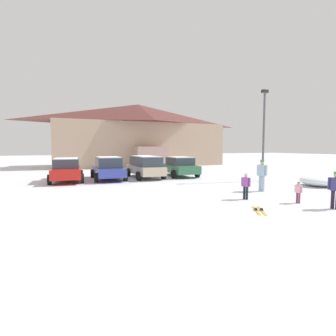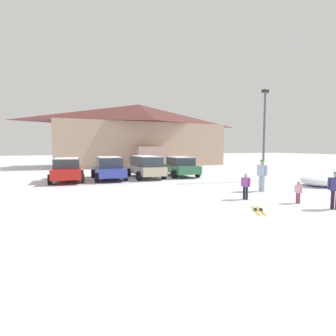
{
  "view_description": "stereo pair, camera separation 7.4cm",
  "coord_description": "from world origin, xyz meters",
  "px_view_note": "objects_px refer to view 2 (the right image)",
  "views": [
    {
      "loc": [
        -6.92,
        -4.53,
        2.3
      ],
      "look_at": [
        -1.17,
        8.24,
        1.2
      ],
      "focal_mm": 28.0,
      "sensor_mm": 36.0,
      "label": 1
    },
    {
      "loc": [
        -6.85,
        -4.56,
        2.3
      ],
      "look_at": [
        -1.17,
        8.24,
        1.2
      ],
      "focal_mm": 28.0,
      "sensor_mm": 36.0,
      "label": 2
    }
  ],
  "objects_px": {
    "skier_teen_in_navy_coat": "(336,188)",
    "skier_child_in_purple_jacket": "(246,185)",
    "lamp_post": "(264,131)",
    "parked_green_coupe": "(180,166)",
    "plowed_snow_pile": "(323,180)",
    "skier_adult_in_blue_parka": "(262,174)",
    "parked_blue_hatchback": "(109,168)",
    "parked_beige_suv": "(146,166)",
    "ski_lodge": "(139,135)",
    "parked_red_sedan": "(67,169)",
    "pair_of_skis": "(258,210)",
    "skier_child_in_pink_snowsuit": "(298,191)"
  },
  "relations": [
    {
      "from": "skier_teen_in_navy_coat",
      "to": "skier_child_in_purple_jacket",
      "type": "bearing_deg",
      "value": 122.95
    },
    {
      "from": "skier_teen_in_navy_coat",
      "to": "lamp_post",
      "type": "distance_m",
      "value": 8.45
    },
    {
      "from": "parked_green_coupe",
      "to": "plowed_snow_pile",
      "type": "distance_m",
      "value": 9.95
    },
    {
      "from": "parked_green_coupe",
      "to": "skier_adult_in_blue_parka",
      "type": "bearing_deg",
      "value": -85.33
    },
    {
      "from": "skier_teen_in_navy_coat",
      "to": "skier_child_in_purple_jacket",
      "type": "height_order",
      "value": "skier_teen_in_navy_coat"
    },
    {
      "from": "skier_teen_in_navy_coat",
      "to": "skier_child_in_purple_jacket",
      "type": "relative_size",
      "value": 1.21
    },
    {
      "from": "parked_blue_hatchback",
      "to": "parked_beige_suv",
      "type": "relative_size",
      "value": 1.02
    },
    {
      "from": "skier_child_in_purple_jacket",
      "to": "lamp_post",
      "type": "xyz_separation_m",
      "value": [
        5.28,
        4.45,
        2.75
      ]
    },
    {
      "from": "ski_lodge",
      "to": "lamp_post",
      "type": "distance_m",
      "value": 19.45
    },
    {
      "from": "parked_red_sedan",
      "to": "parked_green_coupe",
      "type": "height_order",
      "value": "parked_red_sedan"
    },
    {
      "from": "pair_of_skis",
      "to": "lamp_post",
      "type": "height_order",
      "value": "lamp_post"
    },
    {
      "from": "parked_blue_hatchback",
      "to": "skier_child_in_purple_jacket",
      "type": "height_order",
      "value": "parked_blue_hatchback"
    },
    {
      "from": "parked_red_sedan",
      "to": "skier_adult_in_blue_parka",
      "type": "relative_size",
      "value": 2.86
    },
    {
      "from": "skier_child_in_pink_snowsuit",
      "to": "plowed_snow_pile",
      "type": "relative_size",
      "value": 0.32
    },
    {
      "from": "parked_beige_suv",
      "to": "skier_child_in_purple_jacket",
      "type": "distance_m",
      "value": 9.75
    },
    {
      "from": "parked_blue_hatchback",
      "to": "pair_of_skis",
      "type": "xyz_separation_m",
      "value": [
        3.12,
        -11.64,
        -0.81
      ]
    },
    {
      "from": "ski_lodge",
      "to": "skier_child_in_purple_jacket",
      "type": "xyz_separation_m",
      "value": [
        -2.67,
        -23.71,
        -3.31
      ]
    },
    {
      "from": "parked_green_coupe",
      "to": "skier_child_in_pink_snowsuit",
      "type": "bearing_deg",
      "value": -90.56
    },
    {
      "from": "parked_blue_hatchback",
      "to": "skier_adult_in_blue_parka",
      "type": "xyz_separation_m",
      "value": [
        6.32,
        -8.43,
        0.11
      ]
    },
    {
      "from": "parked_green_coupe",
      "to": "parked_red_sedan",
      "type": "bearing_deg",
      "value": 178.56
    },
    {
      "from": "parked_beige_suv",
      "to": "skier_teen_in_navy_coat",
      "type": "bearing_deg",
      "value": -75.85
    },
    {
      "from": "parked_beige_suv",
      "to": "lamp_post",
      "type": "distance_m",
      "value": 8.78
    },
    {
      "from": "pair_of_skis",
      "to": "parked_blue_hatchback",
      "type": "bearing_deg",
      "value": 105.0
    },
    {
      "from": "parked_blue_hatchback",
      "to": "pair_of_skis",
      "type": "distance_m",
      "value": 12.07
    },
    {
      "from": "skier_teen_in_navy_coat",
      "to": "pair_of_skis",
      "type": "xyz_separation_m",
      "value": [
        -2.78,
        0.96,
        -0.77
      ]
    },
    {
      "from": "skier_teen_in_navy_coat",
      "to": "pair_of_skis",
      "type": "height_order",
      "value": "skier_teen_in_navy_coat"
    },
    {
      "from": "parked_green_coupe",
      "to": "ski_lodge",
      "type": "bearing_deg",
      "value": 85.44
    },
    {
      "from": "parked_beige_suv",
      "to": "lamp_post",
      "type": "height_order",
      "value": "lamp_post"
    },
    {
      "from": "parked_green_coupe",
      "to": "lamp_post",
      "type": "distance_m",
      "value": 6.92
    },
    {
      "from": "ski_lodge",
      "to": "skier_child_in_pink_snowsuit",
      "type": "height_order",
      "value": "ski_lodge"
    },
    {
      "from": "ski_lodge",
      "to": "plowed_snow_pile",
      "type": "xyz_separation_m",
      "value": [
        4.32,
        -22.37,
        -3.63
      ]
    },
    {
      "from": "ski_lodge",
      "to": "skier_teen_in_navy_coat",
      "type": "height_order",
      "value": "ski_lodge"
    },
    {
      "from": "skier_teen_in_navy_coat",
      "to": "skier_child_in_pink_snowsuit",
      "type": "height_order",
      "value": "skier_teen_in_navy_coat"
    },
    {
      "from": "parked_red_sedan",
      "to": "plowed_snow_pile",
      "type": "bearing_deg",
      "value": -31.6
    },
    {
      "from": "ski_lodge",
      "to": "skier_child_in_purple_jacket",
      "type": "bearing_deg",
      "value": -96.43
    },
    {
      "from": "parked_green_coupe",
      "to": "skier_teen_in_navy_coat",
      "type": "bearing_deg",
      "value": -88.78
    },
    {
      "from": "pair_of_skis",
      "to": "plowed_snow_pile",
      "type": "height_order",
      "value": "plowed_snow_pile"
    },
    {
      "from": "skier_teen_in_navy_coat",
      "to": "plowed_snow_pile",
      "type": "xyz_separation_m",
      "value": [
        5.17,
        4.15,
        -0.45
      ]
    },
    {
      "from": "parked_red_sedan",
      "to": "parked_green_coupe",
      "type": "relative_size",
      "value": 1.04
    },
    {
      "from": "parked_blue_hatchback",
      "to": "skier_teen_in_navy_coat",
      "type": "height_order",
      "value": "parked_blue_hatchback"
    },
    {
      "from": "parked_beige_suv",
      "to": "parked_green_coupe",
      "type": "relative_size",
      "value": 1.03
    },
    {
      "from": "parked_green_coupe",
      "to": "skier_teen_in_navy_coat",
      "type": "relative_size",
      "value": 3.28
    },
    {
      "from": "ski_lodge",
      "to": "skier_child_in_pink_snowsuit",
      "type": "distance_m",
      "value": 25.5
    },
    {
      "from": "ski_lodge",
      "to": "parked_blue_hatchback",
      "type": "distance_m",
      "value": 15.79
    },
    {
      "from": "parked_beige_suv",
      "to": "lamp_post",
      "type": "relative_size",
      "value": 0.77
    },
    {
      "from": "pair_of_skis",
      "to": "lamp_post",
      "type": "relative_size",
      "value": 0.21
    },
    {
      "from": "ski_lodge",
      "to": "skier_adult_in_blue_parka",
      "type": "bearing_deg",
      "value": -91.13
    },
    {
      "from": "skier_teen_in_navy_coat",
      "to": "parked_red_sedan",
      "type": "bearing_deg",
      "value": 124.42
    },
    {
      "from": "parked_green_coupe",
      "to": "skier_adult_in_blue_parka",
      "type": "height_order",
      "value": "skier_adult_in_blue_parka"
    },
    {
      "from": "skier_child_in_pink_snowsuit",
      "to": "skier_child_in_purple_jacket",
      "type": "distance_m",
      "value": 2.1
    }
  ]
}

